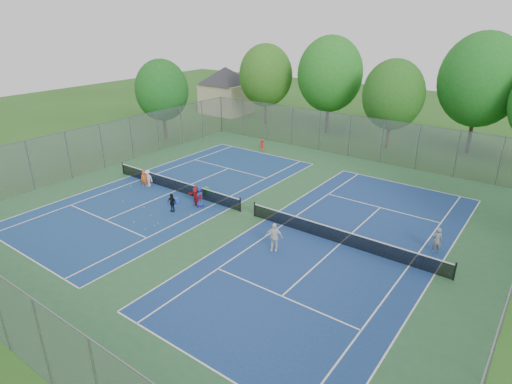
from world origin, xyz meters
TOP-DOWN VIEW (x-y plane):
  - ground at (0.00, 0.00)m, footprint 120.00×120.00m
  - court_pad at (0.00, 0.00)m, footprint 32.00×32.00m
  - court_left at (-7.00, 0.00)m, footprint 10.97×23.77m
  - court_right at (7.00, 0.00)m, footprint 10.97×23.77m
  - net_left at (-7.00, 0.00)m, footprint 12.87×0.10m
  - net_right at (7.00, 0.00)m, footprint 12.87×0.10m
  - fence_north at (0.00, 16.00)m, footprint 32.00×0.10m
  - fence_west at (-16.00, 0.00)m, footprint 0.10×32.00m
  - house at (-22.00, 24.00)m, footprint 11.03×11.03m
  - tree_nw at (-14.00, 22.00)m, footprint 6.40×6.40m
  - tree_nl at (-6.00, 23.00)m, footprint 7.20×7.20m
  - tree_nc at (2.00, 21.00)m, footprint 6.00×6.00m
  - tree_nr at (9.00, 24.00)m, footprint 7.60×7.60m
  - tree_side_w at (-19.00, 10.00)m, footprint 5.60×5.60m
  - ball_crate at (-5.42, -1.52)m, footprint 0.50×0.50m
  - ball_hopper at (-4.54, 0.81)m, footprint 0.32×0.32m
  - student_a at (-9.71, -0.82)m, footprint 0.54×0.48m
  - student_b at (-9.84, -0.60)m, footprint 0.77×0.69m
  - student_c at (-9.46, -0.60)m, footprint 0.94×0.61m
  - student_d at (-4.45, -2.76)m, footprint 0.80×0.37m
  - student_e at (-3.48, -1.03)m, footprint 0.88×0.67m
  - student_f at (-3.66, -1.18)m, footprint 1.51×0.62m
  - child_far_baseline at (-7.65, 12.46)m, footprint 0.81×0.48m
  - instructor at (11.83, 2.36)m, footprint 0.69×0.61m
  - teen_court_b at (4.21, -2.99)m, footprint 1.12×0.81m
  - tennis_ball_0 at (-2.95, -2.48)m, footprint 0.07×0.07m
  - tennis_ball_1 at (-6.17, -1.32)m, footprint 0.07×0.07m
  - tennis_ball_2 at (-8.59, -3.78)m, footprint 0.07×0.07m
  - tennis_ball_3 at (-7.01, -4.18)m, footprint 0.07×0.07m
  - tennis_ball_4 at (-3.39, -6.49)m, footprint 0.07×0.07m
  - tennis_ball_5 at (-3.83, -5.76)m, footprint 0.07×0.07m
  - tennis_ball_6 at (-5.20, -5.51)m, footprint 0.07×0.07m
  - tennis_ball_7 at (-10.53, -1.53)m, footprint 0.07×0.07m
  - tennis_ball_8 at (-3.72, -5.03)m, footprint 0.07×0.07m
  - tennis_ball_9 at (-6.52, -3.55)m, footprint 0.07×0.07m
  - tennis_ball_10 at (-5.09, -4.17)m, footprint 0.07×0.07m
  - tennis_ball_11 at (-3.81, -4.66)m, footprint 0.07×0.07m

SIDE VIEW (x-z plane):
  - ground at x=0.00m, z-range 0.00..0.00m
  - court_pad at x=0.00m, z-range 0.00..0.01m
  - court_left at x=-7.00m, z-range 0.01..0.02m
  - court_right at x=7.00m, z-range 0.01..0.02m
  - tennis_ball_0 at x=-2.95m, z-range 0.00..0.07m
  - tennis_ball_1 at x=-6.17m, z-range 0.00..0.07m
  - tennis_ball_2 at x=-8.59m, z-range 0.00..0.07m
  - tennis_ball_3 at x=-7.01m, z-range 0.00..0.07m
  - tennis_ball_4 at x=-3.39m, z-range 0.00..0.07m
  - tennis_ball_5 at x=-3.83m, z-range 0.00..0.07m
  - tennis_ball_6 at x=-5.20m, z-range 0.00..0.07m
  - tennis_ball_7 at x=-10.53m, z-range 0.00..0.07m
  - tennis_ball_8 at x=-3.72m, z-range 0.00..0.07m
  - tennis_ball_9 at x=-6.52m, z-range 0.00..0.07m
  - tennis_ball_10 at x=-5.09m, z-range 0.00..0.07m
  - tennis_ball_11 at x=-3.81m, z-range 0.00..0.07m
  - ball_crate at x=-5.42m, z-range 0.00..0.32m
  - ball_hopper at x=-4.54m, z-range 0.00..0.62m
  - net_left at x=-7.00m, z-range 0.00..0.91m
  - net_right at x=7.00m, z-range 0.00..0.91m
  - child_far_baseline at x=-7.65m, z-range 0.00..1.23m
  - student_a at x=-9.71m, z-range 0.00..1.25m
  - student_b at x=-9.84m, z-range 0.00..1.30m
  - student_d at x=-4.45m, z-range 0.00..1.33m
  - student_c at x=-9.46m, z-range 0.00..1.36m
  - instructor at x=11.83m, z-range 0.00..1.58m
  - student_f at x=-3.66m, z-range 0.00..1.59m
  - student_e at x=-3.48m, z-range 0.00..1.60m
  - teen_court_b at x=4.21m, z-range 0.00..1.77m
  - fence_north at x=0.00m, z-range 0.00..4.00m
  - fence_west at x=-16.00m, z-range 0.00..4.00m
  - house at x=-22.00m, z-range 0.56..7.86m
  - tree_side_w at x=-19.00m, z-range 1.01..9.48m
  - tree_nc at x=2.00m, z-range 0.97..9.82m
  - tree_nw at x=-14.00m, z-range 1.10..10.68m
  - tree_nl at x=-6.00m, z-range 1.20..11.89m
  - tree_nr at x=9.00m, z-range 1.33..12.75m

